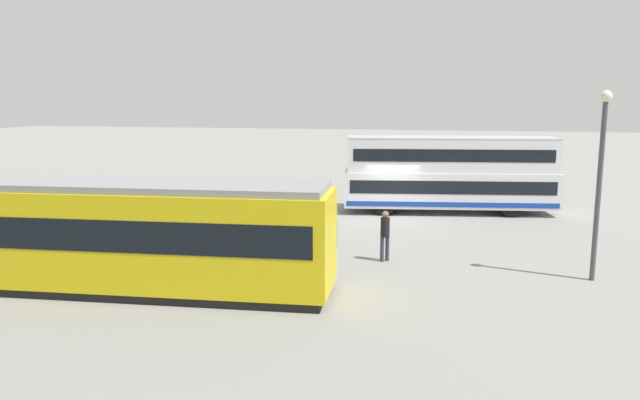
{
  "coord_description": "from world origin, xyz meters",
  "views": [
    {
      "loc": [
        -2.69,
        27.8,
        5.68
      ],
      "look_at": [
        2.34,
        4.82,
        1.66
      ],
      "focal_mm": 33.77,
      "sensor_mm": 36.0,
      "label": 1
    }
  ],
  "objects_px": {
    "pedestrian_crossing": "(385,232)",
    "double_decker_bus": "(449,174)",
    "info_sign": "(134,203)",
    "pedestrian_near_railing": "(274,218)",
    "tram_yellow": "(68,232)",
    "street_lamp": "(600,170)"
  },
  "relations": [
    {
      "from": "pedestrian_crossing",
      "to": "double_decker_bus",
      "type": "bearing_deg",
      "value": -102.03
    },
    {
      "from": "double_decker_bus",
      "to": "street_lamp",
      "type": "bearing_deg",
      "value": 113.13
    },
    {
      "from": "double_decker_bus",
      "to": "tram_yellow",
      "type": "relative_size",
      "value": 0.66
    },
    {
      "from": "double_decker_bus",
      "to": "pedestrian_near_railing",
      "type": "distance_m",
      "value": 10.59
    },
    {
      "from": "tram_yellow",
      "to": "info_sign",
      "type": "bearing_deg",
      "value": -79.0
    },
    {
      "from": "pedestrian_near_railing",
      "to": "info_sign",
      "type": "bearing_deg",
      "value": 6.53
    },
    {
      "from": "tram_yellow",
      "to": "pedestrian_near_railing",
      "type": "xyz_separation_m",
      "value": [
        -4.48,
        -6.49,
        -0.64
      ]
    },
    {
      "from": "pedestrian_near_railing",
      "to": "street_lamp",
      "type": "relative_size",
      "value": 0.31
    },
    {
      "from": "double_decker_bus",
      "to": "pedestrian_crossing",
      "type": "distance_m",
      "value": 10.06
    },
    {
      "from": "double_decker_bus",
      "to": "info_sign",
      "type": "distance_m",
      "value": 15.11
    },
    {
      "from": "street_lamp",
      "to": "tram_yellow",
      "type": "bearing_deg",
      "value": 14.66
    },
    {
      "from": "tram_yellow",
      "to": "street_lamp",
      "type": "bearing_deg",
      "value": -165.34
    },
    {
      "from": "pedestrian_near_railing",
      "to": "info_sign",
      "type": "height_order",
      "value": "info_sign"
    },
    {
      "from": "double_decker_bus",
      "to": "tram_yellow",
      "type": "xyz_separation_m",
      "value": [
        11.08,
        14.73,
        -0.23
      ]
    },
    {
      "from": "tram_yellow",
      "to": "pedestrian_crossing",
      "type": "relative_size",
      "value": 8.99
    },
    {
      "from": "pedestrian_near_railing",
      "to": "pedestrian_crossing",
      "type": "distance_m",
      "value": 4.77
    },
    {
      "from": "tram_yellow",
      "to": "pedestrian_near_railing",
      "type": "relative_size",
      "value": 8.89
    },
    {
      "from": "pedestrian_near_railing",
      "to": "info_sign",
      "type": "distance_m",
      "value": 5.68
    },
    {
      "from": "double_decker_bus",
      "to": "pedestrian_near_railing",
      "type": "height_order",
      "value": "double_decker_bus"
    },
    {
      "from": "double_decker_bus",
      "to": "street_lamp",
      "type": "height_order",
      "value": "street_lamp"
    },
    {
      "from": "tram_yellow",
      "to": "double_decker_bus",
      "type": "bearing_deg",
      "value": -126.96
    },
    {
      "from": "tram_yellow",
      "to": "pedestrian_crossing",
      "type": "xyz_separation_m",
      "value": [
        -8.99,
        -4.93,
        -0.65
      ]
    }
  ]
}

